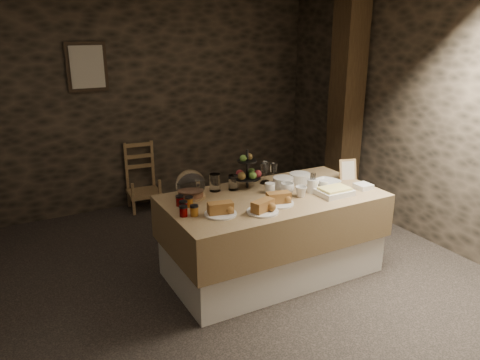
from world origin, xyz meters
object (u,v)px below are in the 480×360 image
chair (142,180)px  fruit_stand (248,173)px  buffet_table (272,229)px  timber_column (346,105)px

chair → fruit_stand: (0.46, -1.87, 0.54)m
buffet_table → fruit_stand: fruit_stand is taller
timber_column → fruit_stand: timber_column is taller
timber_column → chair: bearing=152.1°
timber_column → fruit_stand: size_ratio=7.14×
buffet_table → chair: size_ratio=2.99×
buffet_table → timber_column: size_ratio=0.74×
chair → timber_column: bearing=-23.3°
buffet_table → chair: (-0.56, 2.16, -0.07)m
fruit_stand → timber_column: bearing=22.2°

